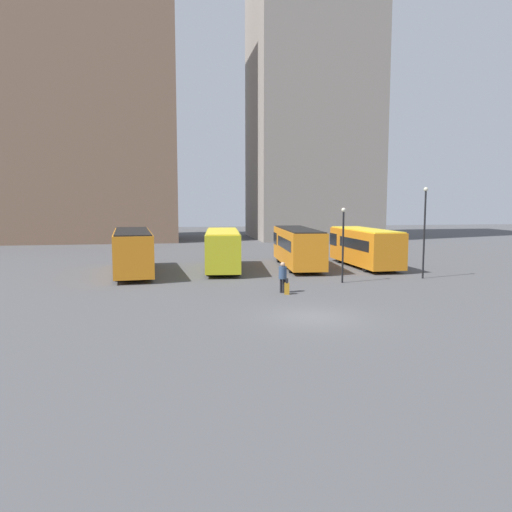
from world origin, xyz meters
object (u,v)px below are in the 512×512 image
object	(u,v)px
bus_0	(133,250)
traveler	(283,275)
bus_1	(223,249)
lamp_post_0	(425,226)
bus_2	(298,246)
bus_3	(364,246)
suitcase	(287,288)
lamp_post_1	(343,238)

from	to	relation	value
bus_0	traveler	world-z (taller)	bus_0
bus_1	lamp_post_0	bearing A→B (deg)	-110.78
bus_0	bus_2	size ratio (longest dim) A/B	1.01
bus_3	suitcase	distance (m)	13.75
bus_3	bus_1	bearing A→B (deg)	89.45
bus_2	lamp_post_1	size ratio (longest dim) A/B	2.20
suitcase	bus_0	bearing A→B (deg)	57.33
bus_2	lamp_post_1	distance (m)	8.14
traveler	lamp_post_0	size ratio (longest dim) A/B	0.29
bus_2	traveler	world-z (taller)	bus_2
lamp_post_0	traveler	bearing A→B (deg)	-161.11
bus_1	lamp_post_1	world-z (taller)	lamp_post_1
bus_2	bus_0	bearing A→B (deg)	100.83
bus_3	bus_2	bearing A→B (deg)	81.11
bus_2	bus_3	world-z (taller)	bus_2
bus_0	traveler	bearing A→B (deg)	-141.01
bus_2	suitcase	world-z (taller)	bus_2
bus_1	lamp_post_1	bearing A→B (deg)	-130.66
traveler	bus_3	bearing A→B (deg)	-26.88
traveler	bus_1	bearing A→B (deg)	28.17
bus_0	bus_2	xyz separation A→B (m)	(12.55, 1.42, -0.03)
traveler	suitcase	world-z (taller)	traveler
bus_2	lamp_post_1	bearing A→B (deg)	-169.40
bus_1	suitcase	world-z (taller)	bus_1
lamp_post_1	bus_1	bearing A→B (deg)	133.78
suitcase	bus_2	bearing A→B (deg)	-2.60
bus_3	traveler	distance (m)	13.41
bus_2	traveler	size ratio (longest dim) A/B	5.97
bus_3	lamp_post_0	world-z (taller)	lamp_post_0
suitcase	lamp_post_0	xyz separation A→B (m)	(10.33, 4.08, 3.23)
lamp_post_0	bus_2	bearing A→B (deg)	133.60
bus_0	bus_2	distance (m)	12.63
bus_1	traveler	xyz separation A→B (m)	(2.38, -9.93, -0.57)
bus_3	suitcase	xyz separation A→B (m)	(-8.77, -10.52, -1.29)
bus_3	bus_0	bearing A→B (deg)	91.26
traveler	lamp_post_0	distance (m)	11.34
bus_0	bus_3	distance (m)	17.82
bus_2	lamp_post_0	bearing A→B (deg)	-132.04
bus_3	lamp_post_1	bearing A→B (deg)	147.92
bus_0	lamp_post_0	size ratio (longest dim) A/B	1.74
bus_2	lamp_post_1	xyz separation A→B (m)	(0.87, -8.00, 1.21)
bus_0	lamp_post_1	xyz separation A→B (m)	(13.42, -6.57, 1.18)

